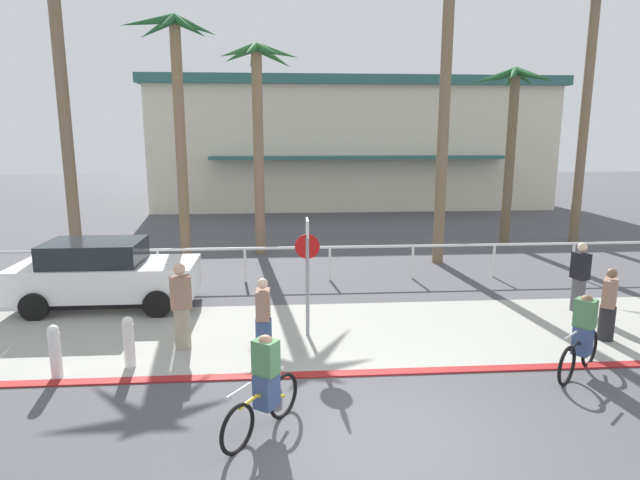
{
  "coord_description": "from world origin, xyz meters",
  "views": [
    {
      "loc": [
        -1.41,
        -6.8,
        4.33
      ],
      "look_at": [
        -0.47,
        6.0,
        1.73
      ],
      "focal_mm": 30.06,
      "sensor_mm": 36.0,
      "label": 1
    }
  ],
  "objects_px": {
    "bollard_3": "(55,351)",
    "palm_tree_4": "(446,54)",
    "palm_tree_5": "(513,109)",
    "stop_sign_bike_lane": "(307,261)",
    "pedestrian_0": "(263,320)",
    "cyclist_black_0": "(582,337)",
    "palm_tree_1": "(58,44)",
    "palm_tree_2": "(177,84)",
    "pedestrian_2": "(579,280)",
    "pedestrian_3": "(608,308)",
    "car_white_1": "(104,273)",
    "palm_tree_3": "(259,102)",
    "bollard_1": "(129,341)",
    "cyclist_yellow_1": "(264,386)",
    "pedestrian_1": "(182,310)",
    "palm_tree_6": "(589,66)"
  },
  "relations": [
    {
      "from": "cyclist_yellow_1",
      "to": "palm_tree_2",
      "type": "bearing_deg",
      "value": 105.21
    },
    {
      "from": "palm_tree_4",
      "to": "cyclist_yellow_1",
      "type": "bearing_deg",
      "value": -118.84
    },
    {
      "from": "pedestrian_0",
      "to": "palm_tree_3",
      "type": "bearing_deg",
      "value": 92.15
    },
    {
      "from": "palm_tree_4",
      "to": "palm_tree_5",
      "type": "relative_size",
      "value": 1.41
    },
    {
      "from": "palm_tree_3",
      "to": "pedestrian_2",
      "type": "height_order",
      "value": "palm_tree_3"
    },
    {
      "from": "bollard_1",
      "to": "cyclist_yellow_1",
      "type": "relative_size",
      "value": 0.66
    },
    {
      "from": "pedestrian_3",
      "to": "palm_tree_3",
      "type": "bearing_deg",
      "value": 130.05
    },
    {
      "from": "palm_tree_6",
      "to": "cyclist_black_0",
      "type": "bearing_deg",
      "value": -118.64
    },
    {
      "from": "palm_tree_2",
      "to": "pedestrian_3",
      "type": "bearing_deg",
      "value": -39.85
    },
    {
      "from": "stop_sign_bike_lane",
      "to": "pedestrian_1",
      "type": "height_order",
      "value": "stop_sign_bike_lane"
    },
    {
      "from": "palm_tree_4",
      "to": "palm_tree_1",
      "type": "bearing_deg",
      "value": -179.61
    },
    {
      "from": "palm_tree_5",
      "to": "cyclist_black_0",
      "type": "bearing_deg",
      "value": -106.44
    },
    {
      "from": "pedestrian_1",
      "to": "pedestrian_2",
      "type": "distance_m",
      "value": 9.38
    },
    {
      "from": "palm_tree_3",
      "to": "palm_tree_4",
      "type": "distance_m",
      "value": 6.39
    },
    {
      "from": "palm_tree_1",
      "to": "palm_tree_5",
      "type": "height_order",
      "value": "palm_tree_1"
    },
    {
      "from": "palm_tree_1",
      "to": "pedestrian_3",
      "type": "distance_m",
      "value": 16.23
    },
    {
      "from": "bollard_1",
      "to": "stop_sign_bike_lane",
      "type": "bearing_deg",
      "value": 21.26
    },
    {
      "from": "palm_tree_3",
      "to": "palm_tree_6",
      "type": "relative_size",
      "value": 0.75
    },
    {
      "from": "stop_sign_bike_lane",
      "to": "cyclist_yellow_1",
      "type": "distance_m",
      "value": 3.87
    },
    {
      "from": "stop_sign_bike_lane",
      "to": "cyclist_black_0",
      "type": "height_order",
      "value": "stop_sign_bike_lane"
    },
    {
      "from": "palm_tree_1",
      "to": "pedestrian_0",
      "type": "relative_size",
      "value": 6.01
    },
    {
      "from": "bollard_3",
      "to": "bollard_1",
      "type": "bearing_deg",
      "value": 16.81
    },
    {
      "from": "palm_tree_3",
      "to": "car_white_1",
      "type": "xyz_separation_m",
      "value": [
        -3.7,
        -5.88,
        -4.47
      ]
    },
    {
      "from": "palm_tree_2",
      "to": "pedestrian_2",
      "type": "relative_size",
      "value": 4.69
    },
    {
      "from": "car_white_1",
      "to": "palm_tree_3",
      "type": "bearing_deg",
      "value": 57.8
    },
    {
      "from": "stop_sign_bike_lane",
      "to": "pedestrian_1",
      "type": "bearing_deg",
      "value": -168.9
    },
    {
      "from": "stop_sign_bike_lane",
      "to": "pedestrian_0",
      "type": "xyz_separation_m",
      "value": [
        -0.91,
        -0.93,
        -0.96
      ]
    },
    {
      "from": "palm_tree_4",
      "to": "cyclist_black_0",
      "type": "height_order",
      "value": "palm_tree_4"
    },
    {
      "from": "palm_tree_1",
      "to": "cyclist_black_0",
      "type": "distance_m",
      "value": 15.84
    },
    {
      "from": "bollard_3",
      "to": "palm_tree_4",
      "type": "bearing_deg",
      "value": 40.89
    },
    {
      "from": "palm_tree_5",
      "to": "palm_tree_6",
      "type": "xyz_separation_m",
      "value": [
        3.01,
        0.32,
        1.6
      ]
    },
    {
      "from": "cyclist_yellow_1",
      "to": "pedestrian_0",
      "type": "bearing_deg",
      "value": 92.05
    },
    {
      "from": "car_white_1",
      "to": "cyclist_black_0",
      "type": "height_order",
      "value": "car_white_1"
    },
    {
      "from": "cyclist_black_0",
      "to": "pedestrian_0",
      "type": "height_order",
      "value": "pedestrian_0"
    },
    {
      "from": "cyclist_black_0",
      "to": "pedestrian_3",
      "type": "distance_m",
      "value": 2.01
    },
    {
      "from": "bollard_3",
      "to": "palm_tree_1",
      "type": "bearing_deg",
      "value": 107.24
    },
    {
      "from": "palm_tree_4",
      "to": "palm_tree_5",
      "type": "distance_m",
      "value": 4.71
    },
    {
      "from": "cyclist_black_0",
      "to": "cyclist_yellow_1",
      "type": "bearing_deg",
      "value": -165.07
    },
    {
      "from": "pedestrian_1",
      "to": "bollard_3",
      "type": "bearing_deg",
      "value": -149.78
    },
    {
      "from": "palm_tree_2",
      "to": "palm_tree_4",
      "type": "xyz_separation_m",
      "value": [
        8.63,
        -1.45,
        0.85
      ]
    },
    {
      "from": "stop_sign_bike_lane",
      "to": "cyclist_black_0",
      "type": "relative_size",
      "value": 1.71
    },
    {
      "from": "pedestrian_2",
      "to": "pedestrian_3",
      "type": "xyz_separation_m",
      "value": [
        -0.42,
        -1.86,
        -0.08
      ]
    },
    {
      "from": "palm_tree_4",
      "to": "cyclist_black_0",
      "type": "distance_m",
      "value": 10.42
    },
    {
      "from": "palm_tree_1",
      "to": "palm_tree_2",
      "type": "bearing_deg",
      "value": 26.24
    },
    {
      "from": "pedestrian_0",
      "to": "pedestrian_3",
      "type": "height_order",
      "value": "pedestrian_3"
    },
    {
      "from": "palm_tree_5",
      "to": "cyclist_yellow_1",
      "type": "distance_m",
      "value": 16.26
    },
    {
      "from": "cyclist_yellow_1",
      "to": "pedestrian_1",
      "type": "xyz_separation_m",
      "value": [
        -1.74,
        3.16,
        0.14
      ]
    },
    {
      "from": "palm_tree_5",
      "to": "palm_tree_6",
      "type": "bearing_deg",
      "value": 6.16
    },
    {
      "from": "bollard_1",
      "to": "pedestrian_1",
      "type": "distance_m",
      "value": 1.21
    },
    {
      "from": "palm_tree_3",
      "to": "palm_tree_6",
      "type": "distance_m",
      "value": 12.59
    }
  ]
}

